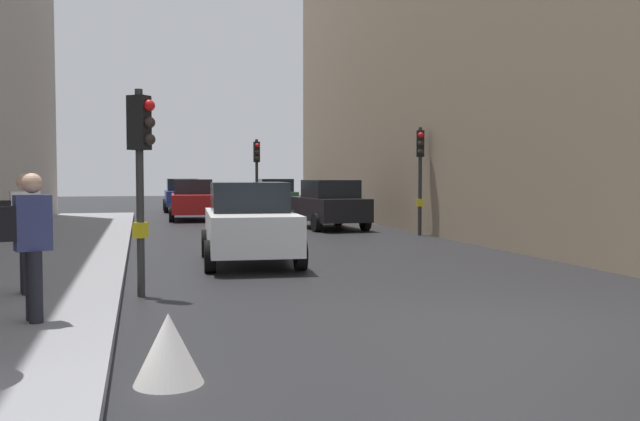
{
  "coord_description": "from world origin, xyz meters",
  "views": [
    {
      "loc": [
        -4.32,
        -7.94,
        1.89
      ],
      "look_at": [
        0.09,
        8.83,
        1.02
      ],
      "focal_mm": 38.49,
      "sensor_mm": 36.0,
      "label": 1
    }
  ],
  "objects_px": {
    "car_dark_suv": "(329,204)",
    "pedestrian_with_black_backpack": "(22,226)",
    "traffic_light_near_right": "(141,154)",
    "car_white_compact": "(249,223)",
    "car_blue_van": "(182,195)",
    "car_red_sedan": "(193,200)",
    "pedestrian_with_grey_backpack": "(29,238)",
    "car_green_estate": "(275,196)",
    "warning_sign_triangle": "(168,349)",
    "traffic_light_far_median": "(257,165)",
    "traffic_light_mid_street": "(420,161)"
  },
  "relations": [
    {
      "from": "car_red_sedan",
      "to": "car_green_estate",
      "type": "bearing_deg",
      "value": 45.14
    },
    {
      "from": "traffic_light_mid_street",
      "to": "car_dark_suv",
      "type": "distance_m",
      "value": 4.36
    },
    {
      "from": "car_white_compact",
      "to": "pedestrian_with_grey_backpack",
      "type": "bearing_deg",
      "value": -120.13
    },
    {
      "from": "traffic_light_near_right",
      "to": "car_blue_van",
      "type": "distance_m",
      "value": 26.75
    },
    {
      "from": "pedestrian_with_grey_backpack",
      "to": "warning_sign_triangle",
      "type": "relative_size",
      "value": 2.72
    },
    {
      "from": "traffic_light_far_median",
      "to": "car_dark_suv",
      "type": "xyz_separation_m",
      "value": [
        1.92,
        -4.16,
        -1.48
      ]
    },
    {
      "from": "car_green_estate",
      "to": "pedestrian_with_grey_backpack",
      "type": "bearing_deg",
      "value": -107.04
    },
    {
      "from": "car_red_sedan",
      "to": "car_dark_suv",
      "type": "height_order",
      "value": "same"
    },
    {
      "from": "car_dark_suv",
      "to": "traffic_light_mid_street",
      "type": "bearing_deg",
      "value": -59.99
    },
    {
      "from": "pedestrian_with_grey_backpack",
      "to": "warning_sign_triangle",
      "type": "distance_m",
      "value": 2.93
    },
    {
      "from": "car_red_sedan",
      "to": "pedestrian_with_grey_backpack",
      "type": "height_order",
      "value": "pedestrian_with_grey_backpack"
    },
    {
      "from": "traffic_light_mid_street",
      "to": "pedestrian_with_grey_backpack",
      "type": "height_order",
      "value": "traffic_light_mid_street"
    },
    {
      "from": "traffic_light_mid_street",
      "to": "car_red_sedan",
      "type": "xyz_separation_m",
      "value": [
        -6.43,
        9.88,
        -1.5
      ]
    },
    {
      "from": "warning_sign_triangle",
      "to": "traffic_light_near_right",
      "type": "bearing_deg",
      "value": 92.59
    },
    {
      "from": "traffic_light_far_median",
      "to": "car_dark_suv",
      "type": "relative_size",
      "value": 0.79
    },
    {
      "from": "traffic_light_near_right",
      "to": "car_white_compact",
      "type": "height_order",
      "value": "traffic_light_near_right"
    },
    {
      "from": "car_red_sedan",
      "to": "warning_sign_triangle",
      "type": "bearing_deg",
      "value": -94.73
    },
    {
      "from": "traffic_light_far_median",
      "to": "car_green_estate",
      "type": "xyz_separation_m",
      "value": [
        2.03,
        6.68,
        -1.48
      ]
    },
    {
      "from": "traffic_light_far_median",
      "to": "car_red_sedan",
      "type": "xyz_separation_m",
      "value": [
        -2.46,
        2.17,
        -1.48
      ]
    },
    {
      "from": "traffic_light_far_median",
      "to": "warning_sign_triangle",
      "type": "xyz_separation_m",
      "value": [
        -4.43,
        -21.71,
        -2.03
      ]
    },
    {
      "from": "traffic_light_near_right",
      "to": "car_red_sedan",
      "type": "height_order",
      "value": "traffic_light_near_right"
    },
    {
      "from": "traffic_light_mid_street",
      "to": "warning_sign_triangle",
      "type": "xyz_separation_m",
      "value": [
        -8.4,
        -14.01,
        -2.05
      ]
    },
    {
      "from": "car_white_compact",
      "to": "car_green_estate",
      "type": "distance_m",
      "value": 20.34
    },
    {
      "from": "traffic_light_near_right",
      "to": "car_green_estate",
      "type": "distance_m",
      "value": 24.63
    },
    {
      "from": "car_white_compact",
      "to": "car_green_estate",
      "type": "xyz_separation_m",
      "value": [
        4.39,
        19.86,
        0.0
      ]
    },
    {
      "from": "pedestrian_with_grey_backpack",
      "to": "car_white_compact",
      "type": "bearing_deg",
      "value": 59.87
    },
    {
      "from": "car_white_compact",
      "to": "car_blue_van",
      "type": "bearing_deg",
      "value": 90.25
    },
    {
      "from": "traffic_light_mid_street",
      "to": "pedestrian_with_black_backpack",
      "type": "bearing_deg",
      "value": -137.29
    },
    {
      "from": "car_dark_suv",
      "to": "car_red_sedan",
      "type": "bearing_deg",
      "value": 124.68
    },
    {
      "from": "traffic_light_far_median",
      "to": "pedestrian_with_grey_backpack",
      "type": "height_order",
      "value": "traffic_light_far_median"
    },
    {
      "from": "traffic_light_far_median",
      "to": "pedestrian_with_grey_backpack",
      "type": "xyz_separation_m",
      "value": [
        -5.94,
        -19.34,
        -1.19
      ]
    },
    {
      "from": "pedestrian_with_grey_backpack",
      "to": "traffic_light_mid_street",
      "type": "bearing_deg",
      "value": 49.57
    },
    {
      "from": "traffic_light_mid_street",
      "to": "car_red_sedan",
      "type": "relative_size",
      "value": 0.81
    },
    {
      "from": "car_dark_suv",
      "to": "pedestrian_with_black_backpack",
      "type": "distance_m",
      "value": 15.47
    },
    {
      "from": "car_white_compact",
      "to": "car_blue_van",
      "type": "xyz_separation_m",
      "value": [
        -0.1,
        22.81,
        0.0
      ]
    },
    {
      "from": "car_dark_suv",
      "to": "car_blue_van",
      "type": "bearing_deg",
      "value": 107.62
    },
    {
      "from": "car_dark_suv",
      "to": "pedestrian_with_grey_backpack",
      "type": "relative_size",
      "value": 2.44
    },
    {
      "from": "car_dark_suv",
      "to": "warning_sign_triangle",
      "type": "relative_size",
      "value": 6.65
    },
    {
      "from": "car_white_compact",
      "to": "car_blue_van",
      "type": "relative_size",
      "value": 1.02
    },
    {
      "from": "car_red_sedan",
      "to": "pedestrian_with_grey_backpack",
      "type": "xyz_separation_m",
      "value": [
        -3.49,
        -21.51,
        0.29
      ]
    },
    {
      "from": "pedestrian_with_black_backpack",
      "to": "warning_sign_triangle",
      "type": "xyz_separation_m",
      "value": [
        1.91,
        -4.49,
        -0.84
      ]
    },
    {
      "from": "traffic_light_near_right",
      "to": "car_dark_suv",
      "type": "bearing_deg",
      "value": 62.88
    },
    {
      "from": "car_green_estate",
      "to": "traffic_light_mid_street",
      "type": "bearing_deg",
      "value": -82.33
    },
    {
      "from": "warning_sign_triangle",
      "to": "traffic_light_mid_street",
      "type": "bearing_deg",
      "value": 59.04
    },
    {
      "from": "car_red_sedan",
      "to": "pedestrian_with_black_backpack",
      "type": "distance_m",
      "value": 19.79
    },
    {
      "from": "traffic_light_mid_street",
      "to": "car_dark_suv",
      "type": "xyz_separation_m",
      "value": [
        -2.05,
        3.55,
        -1.5
      ]
    },
    {
      "from": "traffic_light_far_median",
      "to": "car_red_sedan",
      "type": "distance_m",
      "value": 3.6
    },
    {
      "from": "car_blue_van",
      "to": "pedestrian_with_black_backpack",
      "type": "xyz_separation_m",
      "value": [
        -3.88,
        -26.86,
        0.29
      ]
    },
    {
      "from": "car_green_estate",
      "to": "car_dark_suv",
      "type": "height_order",
      "value": "same"
    },
    {
      "from": "car_dark_suv",
      "to": "car_blue_van",
      "type": "xyz_separation_m",
      "value": [
        -4.38,
        13.79,
        0.0
      ]
    }
  ]
}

